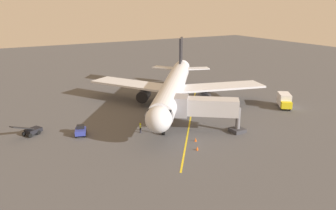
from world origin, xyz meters
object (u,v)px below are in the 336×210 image
safety_cone_nose_right (196,140)px  belt_loader_near_nose (32,130)px  airplane (174,87)px  tug_starboard_side (81,131)px  belt_loader_portside (204,88)px  safety_cone_nose_left (197,148)px  box_truck_rear_apron (284,100)px  jet_bridge (201,107)px  ground_crew_marshaller (140,127)px

safety_cone_nose_right → belt_loader_near_nose: bearing=-35.2°
airplane → tug_starboard_side: bearing=15.2°
airplane → belt_loader_portside: bearing=-149.7°
belt_loader_near_nose → safety_cone_nose_left: (-18.42, 16.59, -0.44)m
tug_starboard_side → box_truck_rear_apron: box_truck_rear_apron is taller
box_truck_rear_apron → safety_cone_nose_right: size_ratio=8.84×
jet_bridge → safety_cone_nose_right: size_ratio=18.75×
tug_starboard_side → box_truck_rear_apron: 37.44m
ground_crew_marshaller → tug_starboard_side: bearing=-22.6°
jet_bridge → box_truck_rear_apron: (-20.51, -2.03, -2.38)m
tug_starboard_side → safety_cone_nose_left: tug_starboard_side is taller
ground_crew_marshaller → safety_cone_nose_left: ground_crew_marshaller is taller
tug_starboard_side → safety_cone_nose_left: 17.69m
ground_crew_marshaller → belt_loader_near_nose: (14.49, -7.09, -0.17)m
jet_bridge → safety_cone_nose_left: bearing=52.4°
tug_starboard_side → box_truck_rear_apron: size_ratio=0.55×
jet_bridge → ground_crew_marshaller: jet_bridge is taller
belt_loader_near_nose → safety_cone_nose_left: size_ratio=8.32×
belt_loader_near_nose → box_truck_rear_apron: (-43.41, 8.75, 0.67)m
belt_loader_portside → safety_cone_nose_left: belt_loader_portside is taller
jet_bridge → safety_cone_nose_left: jet_bridge is taller
jet_bridge → belt_loader_near_nose: jet_bridge is taller
airplane → safety_cone_nose_right: airplane is taller
ground_crew_marshaller → tug_starboard_side: 8.86m
airplane → box_truck_rear_apron: size_ratio=7.15×
tug_starboard_side → safety_cone_nose_left: size_ratio=4.84×
box_truck_rear_apron → tug_starboard_side: bearing=-7.8°
ground_crew_marshaller → safety_cone_nose_left: size_ratio=3.11×
safety_cone_nose_right → ground_crew_marshaller: bearing=-52.0°
box_truck_rear_apron → safety_cone_nose_left: 26.21m
safety_cone_nose_right → box_truck_rear_apron: bearing=-167.4°
jet_bridge → belt_loader_near_nose: bearing=-25.2°
ground_crew_marshaller → safety_cone_nose_left: (-3.93, 9.50, -0.61)m
belt_loader_near_nose → belt_loader_portside: 38.34m
jet_bridge → belt_loader_near_nose: (22.90, -10.79, -3.05)m
airplane → box_truck_rear_apron: 20.97m
jet_bridge → belt_loader_near_nose: size_ratio=2.25×
safety_cone_nose_left → box_truck_rear_apron: bearing=-162.6°
belt_loader_near_nose → box_truck_rear_apron: 44.29m
tug_starboard_side → safety_cone_nose_right: tug_starboard_side is taller
box_truck_rear_apron → safety_cone_nose_left: size_ratio=8.84×
safety_cone_nose_right → tug_starboard_side: bearing=-37.2°
jet_bridge → belt_loader_near_nose: 25.49m
belt_loader_portside → tug_starboard_side: bearing=21.5°
jet_bridge → box_truck_rear_apron: size_ratio=2.12×
belt_loader_portside → safety_cone_nose_right: 28.53m
airplane → jet_bridge: size_ratio=3.37×
airplane → ground_crew_marshaller: 14.13m
belt_loader_near_nose → tug_starboard_side: size_ratio=1.72×
ground_crew_marshaller → box_truck_rear_apron: box_truck_rear_apron is taller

